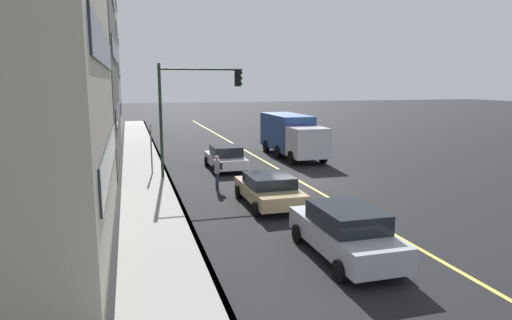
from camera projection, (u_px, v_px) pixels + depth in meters
ground at (300, 181)px, 23.35m from camera, size 200.00×200.00×0.00m
sidewalk_slab at (149, 190)px, 21.20m from camera, size 80.00×2.52×0.15m
curb_edge at (174, 188)px, 21.52m from camera, size 80.00×0.16×0.15m
lane_stripe_center at (300, 181)px, 23.35m from camera, size 80.00×0.16×0.01m
building_glass_right at (45, 13)px, 41.74m from camera, size 14.58×12.94×23.39m
car_silver at (345, 231)px, 13.05m from camera, size 4.58×1.97×1.57m
car_white at (225, 157)px, 26.44m from camera, size 4.29×1.99×1.46m
car_tan at (269, 189)px, 18.72m from camera, size 4.43×2.13×1.32m
truck_blue at (291, 134)px, 31.05m from camera, size 7.91×2.45×2.93m
pedestrian_with_backpack at (217, 170)px, 21.40m from camera, size 0.42×0.38×1.69m
traffic_light_mast at (192, 100)px, 23.51m from camera, size 0.28×4.54×6.16m
street_sign_post at (151, 146)px, 24.36m from camera, size 0.60×0.08×2.92m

